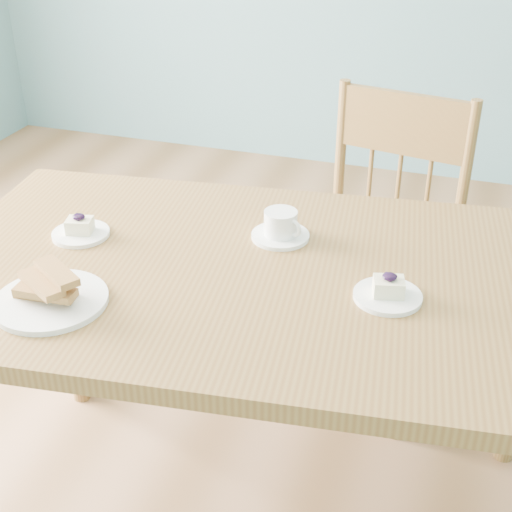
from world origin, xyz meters
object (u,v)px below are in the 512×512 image
at_px(cheesecake_plate_far, 80,230).
at_px(coffee_cup, 281,227).
at_px(dining_table, 261,299).
at_px(biscotti_plate, 50,294).
at_px(dining_chair, 377,252).
at_px(cheesecake_plate_near, 388,292).

bearing_deg(cheesecake_plate_far, coffee_cup, 16.91).
relative_size(dining_table, biscotti_plate, 6.81).
bearing_deg(dining_chair, cheesecake_plate_far, -122.09).
distance_m(dining_table, cheesecake_plate_near, 0.32).
height_order(dining_chair, biscotti_plate, dining_chair).
bearing_deg(coffee_cup, dining_chair, 97.52).
distance_m(cheesecake_plate_near, coffee_cup, 0.35).
bearing_deg(biscotti_plate, cheesecake_plate_far, 108.53).
xyz_separation_m(dining_chair, cheesecake_plate_near, (0.12, -0.75, 0.33)).
relative_size(cheesecake_plate_near, biscotti_plate, 0.61).
bearing_deg(dining_chair, dining_table, -92.77).
distance_m(dining_chair, biscotti_plate, 1.19).
height_order(cheesecake_plate_near, biscotti_plate, biscotti_plate).
xyz_separation_m(dining_chair, biscotti_plate, (-0.56, -0.99, 0.33)).
xyz_separation_m(dining_table, coffee_cup, (0.00, 0.16, 0.11)).
bearing_deg(dining_table, cheesecake_plate_near, -12.97).
bearing_deg(biscotti_plate, coffee_cup, 48.71).
xyz_separation_m(dining_chair, cheesecake_plate_far, (-0.65, -0.70, 0.33)).
bearing_deg(biscotti_plate, dining_chair, 60.75).
bearing_deg(cheesecake_plate_far, dining_table, -1.60).
height_order(cheesecake_plate_far, biscotti_plate, biscotti_plate).
bearing_deg(coffee_cup, cheesecake_plate_near, -7.95).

